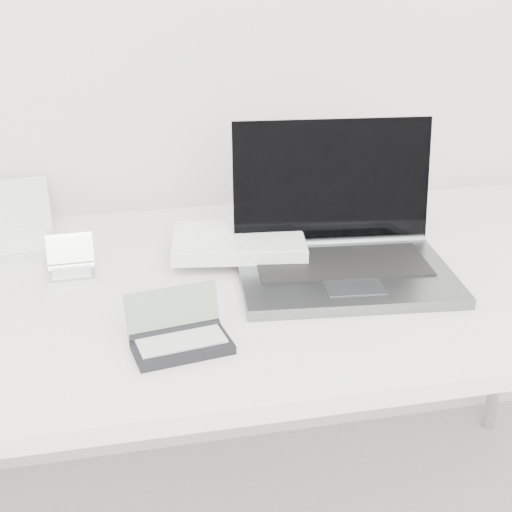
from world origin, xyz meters
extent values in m
cube|color=white|center=(0.00, 1.55, 0.71)|extent=(1.60, 0.80, 0.03)
cylinder|color=silver|center=(0.75, 1.90, 0.35)|extent=(0.04, 0.04, 0.70)
cube|color=#595D5F|center=(0.14, 1.49, 0.74)|extent=(0.41, 0.30, 0.02)
cube|color=black|center=(0.14, 1.53, 0.75)|extent=(0.33, 0.18, 0.00)
cube|color=black|center=(0.15, 1.65, 0.87)|extent=(0.39, 0.08, 0.25)
cylinder|color=#595D5F|center=(0.15, 1.63, 0.75)|extent=(0.38, 0.06, 0.02)
cube|color=#3C3F42|center=(0.13, 1.43, 0.75)|extent=(0.11, 0.08, 0.00)
cube|color=white|center=(-0.04, 1.64, 0.76)|extent=(0.28, 0.21, 0.03)
cube|color=white|center=(-0.04, 1.64, 0.78)|extent=(0.27, 0.20, 0.00)
cube|color=white|center=(-0.36, 1.61, 0.74)|extent=(0.09, 0.07, 0.01)
cube|color=silver|center=(-0.36, 1.61, 0.74)|extent=(0.07, 0.04, 0.00)
cube|color=gray|center=(-0.36, 1.66, 0.77)|extent=(0.09, 0.04, 0.06)
cylinder|color=white|center=(-0.36, 1.64, 0.74)|extent=(0.09, 0.02, 0.01)
cube|color=black|center=(-0.19, 1.31, 0.74)|extent=(0.16, 0.10, 0.01)
cube|color=#AAAAAA|center=(-0.19, 1.32, 0.75)|extent=(0.14, 0.08, 0.00)
cube|color=gray|center=(-0.20, 1.37, 0.78)|extent=(0.15, 0.05, 0.07)
cylinder|color=black|center=(-0.19, 1.35, 0.74)|extent=(0.15, 0.04, 0.02)
camera|label=1|loc=(-0.27, 0.37, 1.31)|focal=50.00mm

